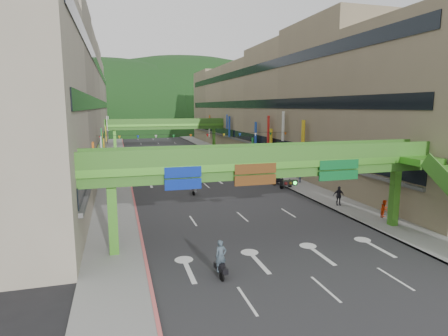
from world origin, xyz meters
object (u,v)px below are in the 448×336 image
(overpass_near, at_px, (285,171))
(scooter_rider_mid, at_px, (180,168))
(pedestrian_red, at_px, (384,210))
(scooter_rider_near, at_px, (221,260))
(car_silver, at_px, (137,153))
(car_yellow, at_px, (183,151))

(overpass_near, relative_size, scooter_rider_mid, 13.65)
(scooter_rider_mid, relative_size, pedestrian_red, 1.31)
(scooter_rider_near, distance_m, car_silver, 54.62)
(scooter_rider_mid, distance_m, car_yellow, 23.28)
(car_silver, height_order, pedestrian_red, pedestrian_red)
(scooter_rider_mid, height_order, pedestrian_red, scooter_rider_mid)
(scooter_rider_near, height_order, car_silver, scooter_rider_near)
(scooter_rider_near, xyz_separation_m, car_yellow, (7.55, 56.10, -0.39))
(overpass_near, bearing_deg, car_yellow, 88.26)
(scooter_rider_mid, height_order, car_silver, scooter_rider_mid)
(scooter_rider_near, xyz_separation_m, car_silver, (-1.95, 54.59, -0.31))
(car_yellow, relative_size, pedestrian_red, 2.51)
(car_silver, xyz_separation_m, car_yellow, (9.50, 1.51, -0.08))
(scooter_rider_near, relative_size, car_yellow, 0.57)
(car_yellow, bearing_deg, car_silver, -174.49)
(scooter_rider_near, relative_size, car_silver, 0.49)
(scooter_rider_mid, xyz_separation_m, car_silver, (-5.02, 21.33, -0.31))
(car_yellow, bearing_deg, scooter_rider_mid, -104.64)
(pedestrian_red, bearing_deg, car_silver, 87.33)
(overpass_near, height_order, scooter_rider_mid, overpass_near)
(scooter_rider_mid, relative_size, car_silver, 0.45)
(car_silver, distance_m, car_yellow, 9.62)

